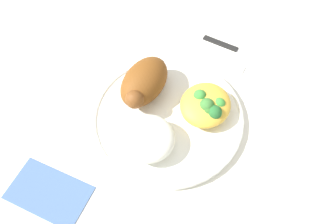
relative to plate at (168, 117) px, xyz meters
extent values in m
plane|color=white|center=(0.00, 0.00, -0.01)|extent=(2.00, 2.00, 0.00)
cylinder|color=white|center=(0.00, 0.00, 0.00)|extent=(0.28, 0.28, 0.01)
torus|color=white|center=(0.00, 0.00, 0.00)|extent=(0.28, 0.28, 0.01)
ellipsoid|color=brown|center=(-0.03, -0.06, 0.04)|extent=(0.12, 0.07, 0.06)
sphere|color=brown|center=(0.02, -0.05, 0.05)|extent=(0.03, 0.03, 0.03)
ellipsoid|color=white|center=(0.07, 0.00, 0.03)|extent=(0.09, 0.09, 0.04)
ellipsoid|color=gold|center=(-0.04, 0.05, 0.03)|extent=(0.10, 0.09, 0.04)
sphere|color=#3B8E37|center=(-0.05, 0.04, 0.04)|extent=(0.02, 0.02, 0.02)
sphere|color=#3B7A34|center=(-0.03, 0.06, 0.04)|extent=(0.03, 0.03, 0.03)
sphere|color=#356F2B|center=(-0.03, 0.07, 0.04)|extent=(0.02, 0.02, 0.02)
sphere|color=#25662D|center=(-0.03, 0.08, 0.04)|extent=(0.03, 0.03, 0.03)
sphere|color=green|center=(-0.05, 0.08, 0.03)|extent=(0.02, 0.02, 0.02)
cube|color=silver|center=(-0.18, -0.01, -0.01)|extent=(0.01, 0.11, 0.01)
cube|color=silver|center=(-0.18, 0.06, -0.01)|extent=(0.02, 0.03, 0.00)
cube|color=black|center=(-0.22, 0.01, 0.00)|extent=(0.01, 0.08, 0.01)
cube|color=silver|center=(-0.23, 0.10, -0.01)|extent=(0.02, 0.11, 0.00)
cube|color=#47669E|center=(0.22, -0.10, -0.01)|extent=(0.09, 0.14, 0.00)
camera|label=1|loc=(0.28, 0.16, 0.54)|focal=35.67mm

